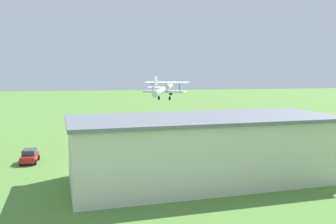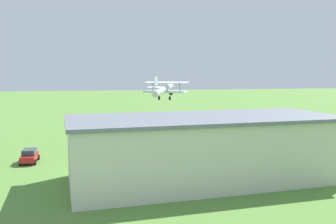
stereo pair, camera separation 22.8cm
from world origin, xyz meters
The scene contains 9 objects.
ground_plane centered at (0.00, 0.00, 0.00)m, with size 400.00×400.00×0.00m, color #568438.
hangar centered at (0.18, 28.33, 3.23)m, with size 27.32×12.58×6.43m.
biplane centered at (-1.33, 4.35, 8.22)m, with size 7.49×7.67×3.92m.
car_white centered at (-11.15, 13.74, 0.84)m, with size 2.53×4.85×1.62m.
car_yellow centered at (10.34, 14.10, 0.86)m, with size 2.43×4.85×1.64m.
car_red centered at (18.19, 16.32, 0.84)m, with size 2.04×3.99×1.63m.
person_watching_takeoff centered at (0.85, 9.66, 0.80)m, with size 0.51×0.51×1.61m.
person_crossing_taxiway centered at (-1.65, 13.00, 0.85)m, with size 0.43×0.43×1.71m.
person_walking_on_apron centered at (-6.69, 10.54, 0.77)m, with size 0.42×0.42×1.55m.
Camera 2 is at (12.51, 62.47, 10.44)m, focal length 39.25 mm.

